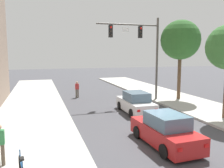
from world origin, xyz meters
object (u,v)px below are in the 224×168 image
traffic_signal_mast (141,44)px  pedestrian_sidewalk_left_walker (0,143)px  pedestrian_crossing_road (77,89)px  street_tree_second (180,40)px  car_lead_white (136,103)px  car_following_red (165,131)px

traffic_signal_mast → pedestrian_sidewalk_left_walker: bearing=-135.3°
pedestrian_sidewalk_left_walker → pedestrian_crossing_road: size_ratio=1.00×
street_tree_second → pedestrian_sidewalk_left_walker: bearing=-145.5°
pedestrian_sidewalk_left_walker → pedestrian_crossing_road: 14.83m
traffic_signal_mast → car_lead_white: (-2.11, -3.85, -4.59)m
car_lead_white → pedestrian_sidewalk_left_walker: pedestrian_sidewalk_left_walker is taller
car_following_red → pedestrian_sidewalk_left_walker: pedestrian_sidewalk_left_walker is taller
car_lead_white → car_following_red: 6.35m
traffic_signal_mast → pedestrian_sidewalk_left_walker: 15.31m
traffic_signal_mast → car_lead_white: size_ratio=1.76×
car_lead_white → car_following_red: bearing=-100.3°
car_following_red → pedestrian_crossing_road: 13.83m
traffic_signal_mast → car_following_red: bearing=-107.8°
car_lead_white → pedestrian_sidewalk_left_walker: size_ratio=2.60×
pedestrian_crossing_road → traffic_signal_mast: bearing=-33.8°
pedestrian_sidewalk_left_walker → street_tree_second: bearing=34.5°
car_following_red → car_lead_white: bearing=79.7°
pedestrian_sidewalk_left_walker → pedestrian_crossing_road: pedestrian_sidewalk_left_walker is taller
traffic_signal_mast → street_tree_second: (3.66, -0.65, 0.33)m
car_following_red → pedestrian_sidewalk_left_walker: bearing=-178.0°
pedestrian_crossing_road → street_tree_second: street_tree_second is taller
pedestrian_crossing_road → car_lead_white: bearing=-66.5°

